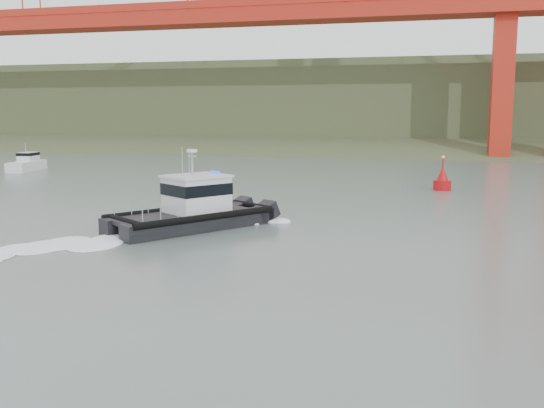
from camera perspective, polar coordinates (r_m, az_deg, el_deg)
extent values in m
plane|color=#566761|center=(22.98, -5.32, -8.53)|extent=(400.00, 400.00, 0.00)
cube|color=#3F4F2D|center=(113.13, 10.45, 4.92)|extent=(500.00, 44.72, 16.25)
cube|color=#3F4F2D|center=(140.89, 11.29, 8.01)|extent=(500.00, 70.00, 18.00)
cube|color=#3F4F2D|center=(165.91, 11.80, 9.77)|extent=(500.00, 60.00, 16.00)
cube|color=#B32416|center=(97.19, 10.11, 17.39)|extent=(260.00, 6.00, 2.20)
cube|color=black|center=(37.20, -8.68, -1.42)|extent=(6.65, 8.82, 1.08)
cube|color=black|center=(35.19, -6.56, -1.95)|extent=(6.65, 8.82, 1.08)
cube|color=black|center=(35.87, -8.27, -1.08)|extent=(7.87, 9.11, 0.23)
cube|color=silver|center=(36.19, -7.10, 0.87)|extent=(4.08, 4.22, 2.08)
cube|color=black|center=(36.14, -7.11, 1.45)|extent=(4.16, 4.29, 0.68)
cube|color=silver|center=(36.06, -7.14, 2.62)|extent=(4.33, 4.47, 0.14)
cylinder|color=#9B9FA4|center=(35.84, -7.52, 3.76)|extent=(0.14, 0.14, 1.63)
cylinder|color=white|center=(35.79, -7.54, 4.99)|extent=(0.63, 0.63, 0.16)
cube|color=silver|center=(78.00, -22.09, 3.29)|extent=(3.00, 6.48, 1.25)
cube|color=silver|center=(78.38, -21.96, 4.09)|extent=(2.02, 2.72, 1.25)
cube|color=black|center=(78.36, -21.98, 4.39)|extent=(2.08, 2.78, 0.36)
cylinder|color=#9B9FA4|center=(77.85, -22.18, 4.89)|extent=(0.08, 0.08, 1.25)
cylinder|color=#AA0B0E|center=(55.91, 15.71, 1.62)|extent=(1.56, 1.56, 1.04)
cone|color=#AA0B0E|center=(55.80, 15.76, 2.68)|extent=(1.22, 1.22, 1.56)
cylinder|color=#AA0B0E|center=(55.71, 15.80, 3.74)|extent=(0.14, 0.14, 0.87)
sphere|color=#E5D87F|center=(55.67, 15.82, 4.28)|extent=(0.26, 0.26, 0.26)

